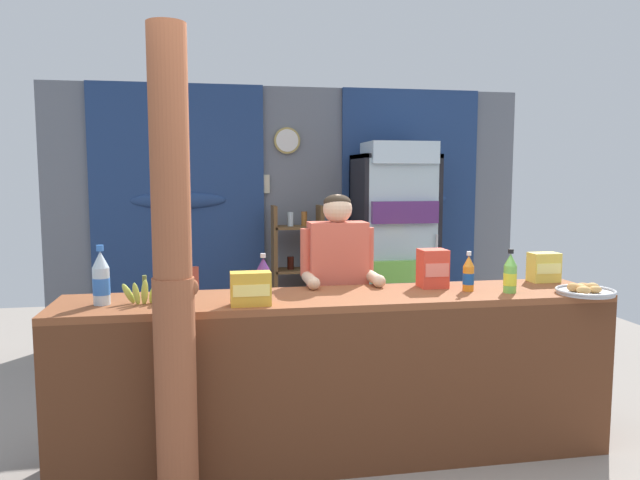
{
  "coord_description": "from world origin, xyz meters",
  "views": [
    {
      "loc": [
        -0.79,
        -2.86,
        1.66
      ],
      "look_at": [
        -0.11,
        0.87,
        1.25
      ],
      "focal_mm": 33.42,
      "sensor_mm": 36.0,
      "label": 1
    }
  ],
  "objects": [
    {
      "name": "soda_bottle_water",
      "position": [
        -1.38,
        0.44,
        1.11
      ],
      "size": [
        0.09,
        0.09,
        0.32
      ],
      "color": "silver",
      "rests_on": "stall_counter"
    },
    {
      "name": "snack_box_instant_noodle",
      "position": [
        1.34,
        0.65,
        1.06
      ],
      "size": [
        0.19,
        0.12,
        0.19
      ],
      "color": "#EAD14C",
      "rests_on": "stall_counter"
    },
    {
      "name": "stall_counter",
      "position": [
        -0.07,
        0.35,
        0.6
      ],
      "size": [
        3.18,
        0.59,
        0.97
      ],
      "color": "brown",
      "rests_on": "ground"
    },
    {
      "name": "ground_plane",
      "position": [
        0.0,
        1.2,
        0.0
      ],
      "size": [
        7.78,
        7.78,
        0.0
      ],
      "primitive_type": "plane",
      "color": "gray"
    },
    {
      "name": "soda_bottle_orange_soda",
      "position": [
        0.72,
        0.45,
        1.07
      ],
      "size": [
        0.07,
        0.07,
        0.24
      ],
      "color": "orange",
      "rests_on": "stall_counter"
    },
    {
      "name": "snack_box_crackers",
      "position": [
        0.55,
        0.6,
        1.09
      ],
      "size": [
        0.17,
        0.15,
        0.24
      ],
      "color": "#E5422D",
      "rests_on": "stall_counter"
    },
    {
      "name": "drink_fridge",
      "position": [
        0.92,
        2.55,
        1.08
      ],
      "size": [
        0.74,
        0.66,
        1.97
      ],
      "color": "black",
      "rests_on": "ground"
    },
    {
      "name": "soda_bottle_lime_soda",
      "position": [
        0.94,
        0.35,
        1.08
      ],
      "size": [
        0.08,
        0.08,
        0.26
      ],
      "color": "#75C64C",
      "rests_on": "stall_counter"
    },
    {
      "name": "timber_post",
      "position": [
        -0.98,
        0.01,
        1.13
      ],
      "size": [
        0.22,
        0.2,
        2.35
      ],
      "color": "#995133",
      "rests_on": "ground"
    },
    {
      "name": "soda_bottle_grape_soda",
      "position": [
        -0.5,
        0.54,
        1.07
      ],
      "size": [
        0.08,
        0.08,
        0.24
      ],
      "color": "#56286B",
      "rests_on": "stall_counter"
    },
    {
      "name": "shopkeeper",
      "position": [
        0.02,
        0.91,
        0.97
      ],
      "size": [
        0.49,
        0.42,
        1.54
      ],
      "color": "#28282D",
      "rests_on": "ground"
    },
    {
      "name": "banana_bunch",
      "position": [
        -1.15,
        0.42,
        1.03
      ],
      "size": [
        0.28,
        0.07,
        0.16
      ],
      "color": "#B7C647",
      "rests_on": "stall_counter"
    },
    {
      "name": "bottle_shelf_rack",
      "position": [
        0.01,
        2.71,
        0.72
      ],
      "size": [
        0.48,
        0.28,
        1.38
      ],
      "color": "brown",
      "rests_on": "ground"
    },
    {
      "name": "pastry_tray",
      "position": [
        1.35,
        0.23,
        0.99
      ],
      "size": [
        0.34,
        0.34,
        0.07
      ],
      "color": "#BCBCC1",
      "rests_on": "stall_counter"
    },
    {
      "name": "snack_box_choco_powder",
      "position": [
        -0.59,
        0.28,
        1.06
      ],
      "size": [
        0.21,
        0.11,
        0.18
      ],
      "color": "gold",
      "rests_on": "stall_counter"
    },
    {
      "name": "plastic_lawn_chair",
      "position": [
        -1.02,
        2.24,
        0.49
      ],
      "size": [
        0.61,
        0.61,
        0.86
      ],
      "color": "#E5563D",
      "rests_on": "ground"
    },
    {
      "name": "back_wall_curtained",
      "position": [
        -0.0,
        3.04,
        1.3
      ],
      "size": [
        4.69,
        0.22,
        2.52
      ],
      "color": "slate",
      "rests_on": "ground"
    }
  ]
}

